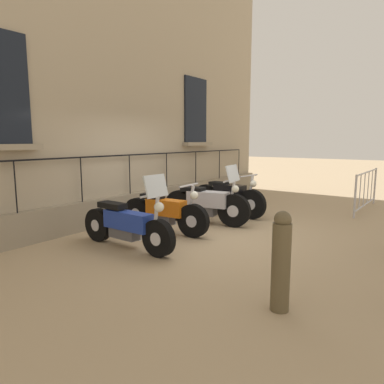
{
  "coord_description": "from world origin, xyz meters",
  "views": [
    {
      "loc": [
        3.91,
        -5.77,
        1.86
      ],
      "look_at": [
        -0.2,
        0.0,
        0.8
      ],
      "focal_mm": 32.69,
      "sensor_mm": 36.0,
      "label": 1
    }
  ],
  "objects_px": {
    "motorcycle_orange": "(165,213)",
    "bollard": "(281,261)",
    "crowd_barrier": "(366,189)",
    "motorcycle_blue": "(127,225)",
    "motorcycle_silver": "(207,204)",
    "motorcycle_black": "(228,197)"
  },
  "relations": [
    {
      "from": "motorcycle_blue",
      "to": "motorcycle_black",
      "type": "xyz_separation_m",
      "value": [
        0.07,
        3.38,
        0.04
      ]
    },
    {
      "from": "motorcycle_silver",
      "to": "crowd_barrier",
      "type": "bearing_deg",
      "value": 55.05
    },
    {
      "from": "motorcycle_blue",
      "to": "crowd_barrier",
      "type": "bearing_deg",
      "value": 65.52
    },
    {
      "from": "motorcycle_orange",
      "to": "motorcycle_black",
      "type": "distance_m",
      "value": 2.21
    },
    {
      "from": "motorcycle_orange",
      "to": "motorcycle_black",
      "type": "xyz_separation_m",
      "value": [
        0.21,
        2.2,
        0.04
      ]
    },
    {
      "from": "motorcycle_orange",
      "to": "bollard",
      "type": "relative_size",
      "value": 1.81
    },
    {
      "from": "motorcycle_orange",
      "to": "bollard",
      "type": "distance_m",
      "value": 3.59
    },
    {
      "from": "motorcycle_silver",
      "to": "crowd_barrier",
      "type": "xyz_separation_m",
      "value": [
        2.61,
        3.73,
        0.11
      ]
    },
    {
      "from": "motorcycle_orange",
      "to": "motorcycle_black",
      "type": "bearing_deg",
      "value": 84.51
    },
    {
      "from": "motorcycle_black",
      "to": "motorcycle_silver",
      "type": "bearing_deg",
      "value": -86.32
    },
    {
      "from": "motorcycle_blue",
      "to": "motorcycle_orange",
      "type": "bearing_deg",
      "value": 97.07
    },
    {
      "from": "crowd_barrier",
      "to": "bollard",
      "type": "xyz_separation_m",
      "value": [
        0.23,
        -6.62,
        -0.0
      ]
    },
    {
      "from": "motorcycle_silver",
      "to": "crowd_barrier",
      "type": "distance_m",
      "value": 4.55
    },
    {
      "from": "motorcycle_silver",
      "to": "bollard",
      "type": "height_order",
      "value": "motorcycle_silver"
    },
    {
      "from": "motorcycle_blue",
      "to": "motorcycle_black",
      "type": "bearing_deg",
      "value": 88.88
    },
    {
      "from": "motorcycle_orange",
      "to": "bollard",
      "type": "xyz_separation_m",
      "value": [
        3.12,
        -1.77,
        0.15
      ]
    },
    {
      "from": "motorcycle_blue",
      "to": "bollard",
      "type": "relative_size",
      "value": 1.89
    },
    {
      "from": "motorcycle_orange",
      "to": "crowd_barrier",
      "type": "distance_m",
      "value": 5.65
    },
    {
      "from": "motorcycle_orange",
      "to": "crowd_barrier",
      "type": "xyz_separation_m",
      "value": [
        2.89,
        4.85,
        0.16
      ]
    },
    {
      "from": "motorcycle_black",
      "to": "crowd_barrier",
      "type": "height_order",
      "value": "crowd_barrier"
    },
    {
      "from": "motorcycle_black",
      "to": "crowd_barrier",
      "type": "relative_size",
      "value": 0.84
    },
    {
      "from": "motorcycle_blue",
      "to": "crowd_barrier",
      "type": "distance_m",
      "value": 6.62
    }
  ]
}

